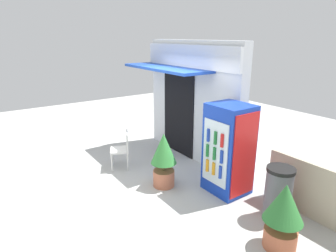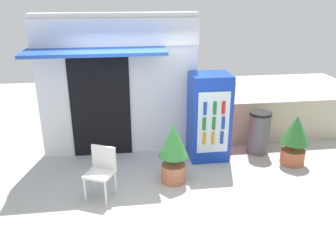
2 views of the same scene
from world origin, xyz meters
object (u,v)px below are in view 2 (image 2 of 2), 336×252
(potted_plant_near_shop, at_px, (173,149))
(plastic_chair, at_px, (102,168))
(trash_bin, at_px, (259,132))
(drink_cooler, at_px, (209,117))
(potted_plant_curbside, at_px, (295,137))

(potted_plant_near_shop, bearing_deg, plastic_chair, -166.74)
(potted_plant_near_shop, xyz_separation_m, trash_bin, (1.94, 0.95, -0.18))
(drink_cooler, relative_size, trash_bin, 1.94)
(plastic_chair, height_order, potted_plant_near_shop, potted_plant_near_shop)
(plastic_chair, bearing_deg, trash_bin, 21.40)
(drink_cooler, bearing_deg, potted_plant_curbside, -18.83)
(potted_plant_near_shop, bearing_deg, potted_plant_curbside, 8.39)
(potted_plant_near_shop, distance_m, potted_plant_curbside, 2.46)
(drink_cooler, relative_size, potted_plant_curbside, 1.72)
(potted_plant_curbside, bearing_deg, potted_plant_near_shop, -171.61)
(potted_plant_near_shop, bearing_deg, drink_cooler, 46.20)
(drink_cooler, height_order, potted_plant_near_shop, drink_cooler)
(drink_cooler, distance_m, potted_plant_curbside, 1.69)
(drink_cooler, bearing_deg, trash_bin, 3.12)
(potted_plant_curbside, height_order, trash_bin, potted_plant_curbside)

